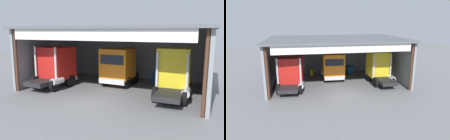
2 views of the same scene
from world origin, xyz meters
TOP-DOWN VIEW (x-y plane):
  - ground_plane at (0.00, 0.00)m, footprint 80.00×80.00m
  - workshop_shed at (0.00, 5.65)m, footprint 15.51×10.09m
  - truck_red_left_bay at (-5.23, 2.65)m, footprint 2.77×4.52m
  - truck_orange_center_left_bay at (-0.28, 5.41)m, footprint 2.71×4.57m
  - truck_yellow_center_right_bay at (4.96, 3.39)m, footprint 2.56×4.83m
  - oil_drum at (-2.80, 8.00)m, footprint 0.58×0.58m
  - tool_cart at (2.68, 8.34)m, footprint 0.90×0.60m

SIDE VIEW (x-z plane):
  - ground_plane at x=0.00m, z-range 0.00..0.00m
  - oil_drum at x=-2.80m, z-range 0.00..0.91m
  - tool_cart at x=2.68m, z-range 0.00..1.00m
  - truck_orange_center_left_bay at x=-0.28m, z-range 0.12..3.54m
  - truck_red_left_bay at x=-5.23m, z-range 0.07..3.75m
  - truck_yellow_center_right_bay at x=4.96m, z-range 0.06..3.79m
  - workshop_shed at x=0.00m, z-range 1.05..6.36m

